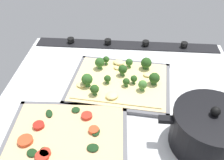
% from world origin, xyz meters
% --- Properties ---
extents(ground_plane, '(0.81, 0.71, 0.03)m').
position_xyz_m(ground_plane, '(0.00, 0.00, -0.01)').
color(ground_plane, silver).
extents(stove_control_panel, '(0.78, 0.07, 0.03)m').
position_xyz_m(stove_control_panel, '(0.00, -0.32, 0.01)').
color(stove_control_panel, black).
rests_on(stove_control_panel, ground_plane).
extents(baking_tray_front, '(0.36, 0.31, 0.01)m').
position_xyz_m(baking_tray_front, '(0.01, -0.05, 0.00)').
color(baking_tray_front, slate).
rests_on(baking_tray_front, ground_plane).
extents(broccoli_pizza, '(0.34, 0.28, 0.06)m').
position_xyz_m(broccoli_pizza, '(0.01, -0.05, 0.02)').
color(broccoli_pizza, beige).
rests_on(broccoli_pizza, baking_tray_front).
extents(baking_tray_back, '(0.34, 0.25, 0.01)m').
position_xyz_m(baking_tray_back, '(0.15, 0.18, 0.00)').
color(baking_tray_back, slate).
rests_on(baking_tray_back, ground_plane).
extents(veggie_pizza_back, '(0.32, 0.23, 0.02)m').
position_xyz_m(veggie_pizza_back, '(0.15, 0.19, 0.01)').
color(veggie_pizza_back, '#E4B880').
rests_on(veggie_pizza_back, baking_tray_back).
extents(cooking_pot, '(0.27, 0.20, 0.13)m').
position_xyz_m(cooking_pot, '(-0.23, 0.18, 0.06)').
color(cooking_pot, black).
rests_on(cooking_pot, ground_plane).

